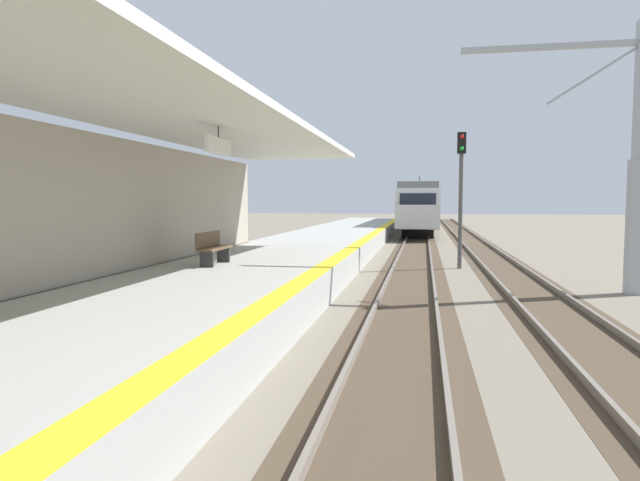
% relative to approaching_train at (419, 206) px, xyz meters
% --- Properties ---
extents(station_platform, '(5.00, 80.00, 0.91)m').
position_rel_approaching_train_xyz_m(station_platform, '(-4.40, -29.98, -1.73)').
color(station_platform, '#A8A8A3').
rests_on(station_platform, ground).
extents(station_building_with_canopy, '(4.85, 24.00, 4.43)m').
position_rel_approaching_train_xyz_m(station_building_with_canopy, '(-6.20, -35.29, 0.48)').
color(station_building_with_canopy, '#4C4C4C').
rests_on(station_building_with_canopy, ground).
extents(track_pair_nearest_platform, '(2.34, 120.00, 0.16)m').
position_rel_approaching_train_xyz_m(track_pair_nearest_platform, '(-0.00, -25.98, -2.13)').
color(track_pair_nearest_platform, '#4C3D2D').
rests_on(track_pair_nearest_platform, ground).
extents(track_pair_middle, '(2.34, 120.00, 0.16)m').
position_rel_approaching_train_xyz_m(track_pair_middle, '(3.40, -25.98, -2.13)').
color(track_pair_middle, '#4C3D2D').
rests_on(track_pair_middle, ground).
extents(approaching_train, '(2.93, 19.60, 4.76)m').
position_rel_approaching_train_xyz_m(approaching_train, '(0.00, 0.00, 0.00)').
color(approaching_train, silver).
rests_on(approaching_train, ground).
extents(rail_signal_post, '(0.32, 0.34, 5.20)m').
position_rel_approaching_train_xyz_m(rail_signal_post, '(1.77, -23.19, 1.02)').
color(rail_signal_post, '#4C4C4C').
rests_on(rail_signal_post, ground).
extents(catenary_pylon_far_side, '(5.00, 0.40, 7.50)m').
position_rel_approaching_train_xyz_m(catenary_pylon_far_side, '(5.86, -28.31, 1.43)').
color(catenary_pylon_far_side, '#9EA3A8').
rests_on(catenary_pylon_far_side, ground).
extents(platform_bench, '(0.45, 1.60, 0.88)m').
position_rel_approaching_train_xyz_m(platform_bench, '(-5.17, -31.01, -0.80)').
color(platform_bench, brown).
rests_on(platform_bench, station_platform).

